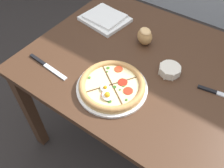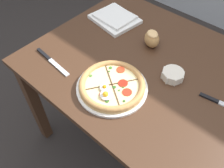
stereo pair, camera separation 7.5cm
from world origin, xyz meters
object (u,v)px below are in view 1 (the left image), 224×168
Objects in this scene: ramekin_bowl at (170,70)px; knife_main at (47,66)px; pizza at (112,86)px; napkin_folded at (105,18)px; knife_spare at (220,94)px; dining_table at (145,77)px; bread_piece_far at (145,36)px.

ramekin_bowl is 0.58m from knife_main.
pizza is 0.52m from napkin_folded.
ramekin_bowl reaches higher than knife_main.
ramekin_bowl reaches higher than knife_spare.
knife_spare is at bearing -11.92° from napkin_folded.
napkin_folded is at bearing 161.41° from ramekin_bowl.
knife_spare is (0.40, 0.24, -0.02)m from pizza.
knife_spare is at bearing 1.48° from dining_table.
bread_piece_far is at bearing 156.79° from knife_spare.
dining_table is 0.18m from ramekin_bowl.
dining_table is 10.92× the size of ramekin_bowl.
pizza reaches higher than napkin_folded.
knife_main is 1.30× the size of knife_spare.
knife_spare is (0.73, -0.15, -0.01)m from napkin_folded.
ramekin_bowl is 0.41× the size of knife_main.
knife_main is (-0.00, -0.47, -0.01)m from napkin_folded.
pizza is at bearing -100.91° from dining_table.
bread_piece_far is (-0.04, 0.36, 0.02)m from pizza.
bread_piece_far is 0.46m from knife_spare.
dining_table is 0.27m from pizza.
bread_piece_far reaches higher than knife_main.
ramekin_bowl is 0.38× the size of napkin_folded.
napkin_folded is at bearing 171.74° from bread_piece_far.
bread_piece_far reaches higher than ramekin_bowl.
pizza is at bearing -50.31° from napkin_folded.
pizza is (-0.05, -0.23, 0.13)m from dining_table.
dining_table is 0.37m from knife_spare.
pizza is 0.28m from ramekin_bowl.
napkin_folded is at bearing 129.69° from pizza.
dining_table is 4.53× the size of knife_main.
napkin_folded is 2.33× the size of bread_piece_far.
bread_piece_far reaches higher than knife_spare.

